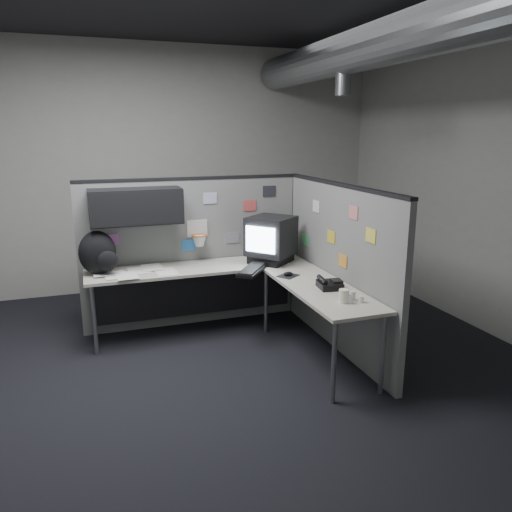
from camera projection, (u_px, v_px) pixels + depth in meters
name	position (u px, v px, depth m)	size (l,w,h in m)	color
room	(298.00, 132.00, 4.18)	(5.62, 5.62, 3.22)	black
partition_back	(179.00, 238.00, 5.31)	(2.44, 0.42, 1.63)	slate
partition_right	(337.00, 267.00, 4.85)	(0.07, 2.23, 1.63)	slate
desk	(230.00, 282.00, 5.05)	(2.31, 2.11, 0.73)	#BCB8AA
monitor	(271.00, 239.00, 5.31)	(0.61, 0.61, 0.49)	black
keyboard	(252.00, 270.00, 4.99)	(0.44, 0.51, 0.04)	black
mouse	(288.00, 275.00, 4.85)	(0.25, 0.24, 0.04)	black
phone	(329.00, 284.00, 4.47)	(0.23, 0.24, 0.10)	black
bottles	(351.00, 296.00, 4.14)	(0.15, 0.17, 0.09)	silver
cup	(344.00, 296.00, 4.08)	(0.08, 0.08, 0.11)	white
papers	(134.00, 272.00, 4.96)	(0.82, 0.55, 0.02)	white
backpack	(98.00, 254.00, 4.85)	(0.41, 0.37, 0.44)	black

